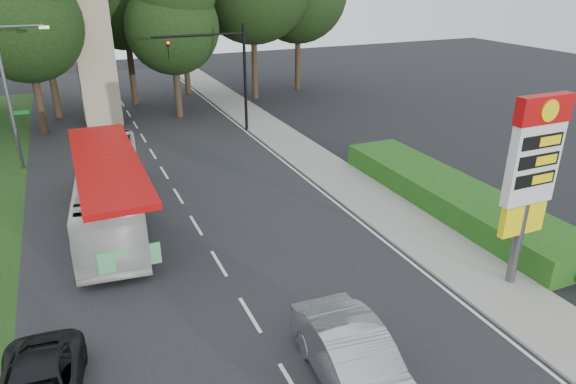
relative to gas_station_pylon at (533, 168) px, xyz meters
name	(u,v)px	position (x,y,z in m)	size (l,w,h in m)	color
road_surface	(190,216)	(-9.20, 10.01, -4.44)	(14.00, 80.00, 0.02)	black
sidewalk_right	(352,186)	(-0.70, 10.01, -4.39)	(3.00, 80.00, 0.12)	gray
hedge	(451,196)	(2.30, 6.01, -3.85)	(3.00, 14.00, 1.20)	#1A4713
gas_station_pylon	(533,168)	(0.00, 0.00, 0.00)	(2.10, 0.45, 6.85)	#59595E
traffic_signal_mast	(226,64)	(-3.52, 22.00, 0.22)	(6.10, 0.35, 7.20)	black
streetlight_signs	(11,90)	(-16.19, 20.01, -0.01)	(2.75, 0.98, 8.00)	#59595E
monument	(94,52)	(-11.20, 28.01, 0.66)	(3.00, 3.00, 10.05)	gray
tree_monument_left	(20,0)	(-15.20, 27.01, 4.23)	(7.28, 7.28, 14.30)	#2D2116
tree_monument_right	(170,7)	(-5.70, 27.51, 3.56)	(6.72, 6.72, 13.20)	#2D2116
transit_bus	(111,192)	(-12.42, 10.70, -2.94)	(2.54, 10.85, 3.02)	silver
sedan_silver	(355,362)	(-7.70, -2.09, -3.59)	(1.81, 5.19, 1.71)	#929499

